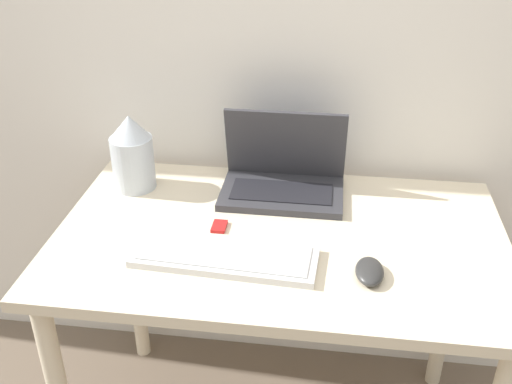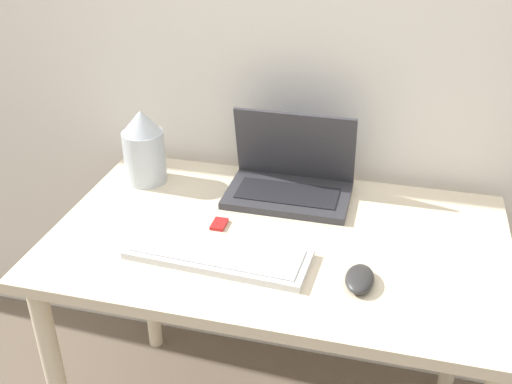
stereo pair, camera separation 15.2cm
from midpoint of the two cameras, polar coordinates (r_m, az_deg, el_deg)
name	(u,v)px [view 2 (the right image)]	position (r m, az deg, el deg)	size (l,w,h in m)	color
wall_back	(314,5)	(1.73, 8.16, 17.21)	(6.00, 0.05, 2.50)	white
desk	(277,268)	(1.59, 4.80, -7.29)	(1.16, 0.70, 0.76)	beige
laptop	(290,177)	(1.70, 5.86, 1.33)	(0.34, 0.22, 0.23)	#333338
keyboard	(218,254)	(1.44, -0.60, -6.02)	(0.45, 0.18, 0.02)	silver
mouse	(360,279)	(1.39, 12.99, -8.18)	(0.07, 0.11, 0.03)	#2D2D2D
vase	(144,147)	(1.75, -8.23, 4.19)	(0.12, 0.12, 0.22)	silver
mp3_player	(219,224)	(1.57, -0.76, -3.16)	(0.04, 0.06, 0.01)	red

